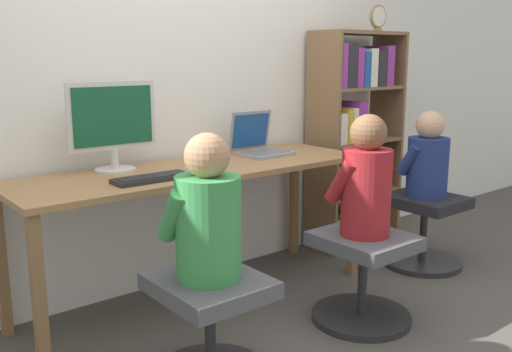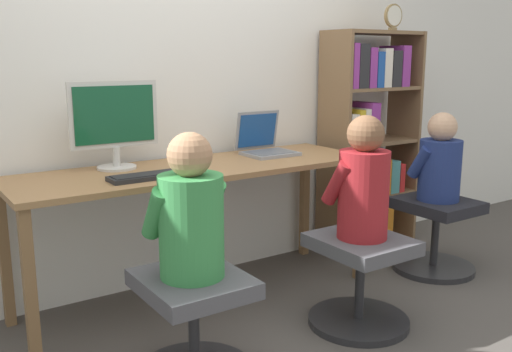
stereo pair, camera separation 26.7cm
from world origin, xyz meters
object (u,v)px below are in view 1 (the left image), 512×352
laptop (260,145)px  desk_clock (378,17)px  office_chair_right (363,273)px  desktop_monitor (113,125)px  keyboard (152,178)px  person_near_shelf (427,159)px  bookshelf (353,143)px  person_at_monitor (208,216)px  office_chair_side (424,227)px  office_chair_left (210,325)px  person_at_laptop (366,182)px

laptop → desk_clock: size_ratio=1.72×
office_chair_right → desktop_monitor: bearing=135.7°
keyboard → office_chair_right: keyboard is taller
desktop_monitor → office_chair_right: bearing=-44.3°
person_near_shelf → laptop: bearing=150.3°
laptop → bookshelf: (0.89, 0.04, -0.08)m
office_chair_right → laptop: bearing=90.5°
desktop_monitor → person_at_monitor: desktop_monitor is taller
keyboard → person_at_monitor: 0.56m
keyboard → person_at_monitor: person_at_monitor is taller
office_chair_side → office_chair_right: bearing=-163.1°
desk_clock → office_chair_side: (-0.07, -0.52, -1.37)m
keyboard → office_chair_left: (-0.06, -0.56, -0.53)m
keyboard → office_chair_side: size_ratio=0.74×
keyboard → desk_clock: size_ratio=2.19×
desktop_monitor → person_near_shelf: desktop_monitor is taller
office_chair_left → bookshelf: bearing=25.0°
laptop → desktop_monitor: bearing=175.7°
keyboard → person_at_monitor: bearing=-95.7°
office_chair_right → desk_clock: desk_clock is taller
person_at_monitor → bookshelf: bearing=24.9°
person_at_laptop → bookshelf: (0.89, 0.87, 0.01)m
desktop_monitor → laptop: size_ratio=1.59×
keyboard → office_chair_right: bearing=-33.0°
office_chair_left → office_chair_side: (1.89, 0.27, 0.00)m
keyboard → office_chair_left: keyboard is taller
office_chair_side → keyboard: bearing=171.0°
bookshelf → desk_clock: (0.13, -0.07, 0.87)m
office_chair_right → bookshelf: bookshelf is taller
desk_clock → person_at_monitor: bearing=-158.4°
laptop → person_near_shelf: (0.95, -0.54, -0.12)m
office_chair_left → desktop_monitor: bearing=88.7°
office_chair_left → person_at_laptop: (0.95, -0.02, 0.49)m
person_at_laptop → person_at_monitor: bearing=178.7°
desktop_monitor → laptop: 0.94m
bookshelf → person_at_laptop: bearing=-135.5°
office_chair_right → person_at_laptop: size_ratio=0.84×
desktop_monitor → bookshelf: 1.83m
keyboard → person_at_laptop: (0.89, -0.57, -0.04)m
desktop_monitor → person_at_monitor: bearing=-91.3°
office_chair_left → person_at_laptop: 1.07m
desktop_monitor → office_chair_side: 2.12m
keyboard → desk_clock: (1.91, 0.22, 0.84)m
person_at_laptop → laptop: bearing=90.5°
desktop_monitor → office_chair_side: bearing=-18.2°
person_at_monitor → person_near_shelf: size_ratio=1.08×
bookshelf → person_near_shelf: 0.59m
keyboard → desk_clock: bearing=6.7°
laptop → keyboard: size_ratio=0.78×
desktop_monitor → bookshelf: size_ratio=0.31×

